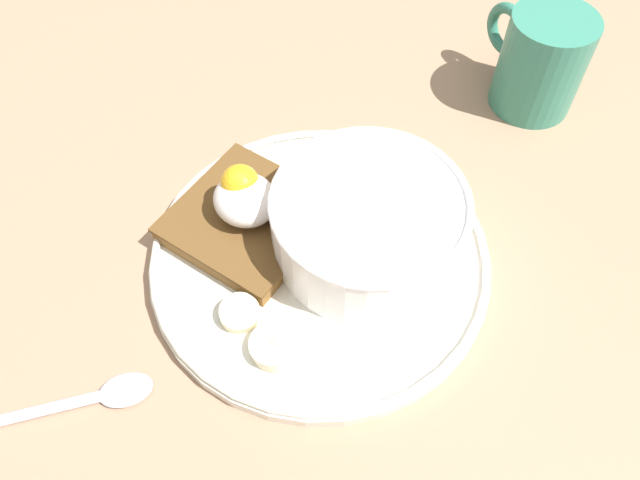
# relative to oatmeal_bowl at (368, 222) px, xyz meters

# --- Properties ---
(ground_plane) EXTENTS (1.20, 1.20, 0.02)m
(ground_plane) POSITION_rel_oatmeal_bowl_xyz_m (0.03, 0.02, -0.05)
(ground_plane) COLOR #9D785E
(ground_plane) RESTS_ON ground
(plate) EXTENTS (0.26, 0.26, 0.02)m
(plate) POSITION_rel_oatmeal_bowl_xyz_m (0.03, 0.02, -0.03)
(plate) COLOR silver
(plate) RESTS_ON ground_plane
(oatmeal_bowl) EXTENTS (0.14, 0.14, 0.06)m
(oatmeal_bowl) POSITION_rel_oatmeal_bowl_xyz_m (0.00, 0.00, 0.00)
(oatmeal_bowl) COLOR white
(oatmeal_bowl) RESTS_ON plate
(toast_slice) EXTENTS (0.12, 0.12, 0.02)m
(toast_slice) POSITION_rel_oatmeal_bowl_xyz_m (0.09, 0.02, -0.02)
(toast_slice) COLOR brown
(toast_slice) RESTS_ON plate
(poached_egg) EXTENTS (0.05, 0.04, 0.04)m
(poached_egg) POSITION_rel_oatmeal_bowl_xyz_m (0.09, 0.02, 0.01)
(poached_egg) COLOR white
(poached_egg) RESTS_ON toast_slice
(banana_slice_front) EXTENTS (0.04, 0.04, 0.01)m
(banana_slice_front) POSITION_rel_oatmeal_bowl_xyz_m (0.05, 0.10, -0.02)
(banana_slice_front) COLOR beige
(banana_slice_front) RESTS_ON plate
(banana_slice_left) EXTENTS (0.04, 0.04, 0.02)m
(banana_slice_left) POSITION_rel_oatmeal_bowl_xyz_m (0.02, 0.11, -0.02)
(banana_slice_left) COLOR beige
(banana_slice_left) RESTS_ON plate
(coffee_mug) EXTENTS (0.10, 0.08, 0.09)m
(coffee_mug) POSITION_rel_oatmeal_bowl_xyz_m (-0.06, -0.22, 0.01)
(coffee_mug) COLOR #358069
(coffee_mug) RESTS_ON ground_plane
(spoon) EXTENTS (0.10, 0.09, 0.01)m
(spoon) POSITION_rel_oatmeal_bowl_xyz_m (0.12, 0.19, -0.03)
(spoon) COLOR silver
(spoon) RESTS_ON ground_plane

